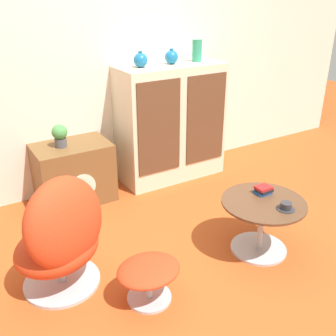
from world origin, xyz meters
TOP-DOWN VIEW (x-y plane):
  - ground_plane at (0.00, 0.00)m, footprint 12.00×12.00m
  - wall_back at (0.00, 1.70)m, footprint 6.40×0.06m
  - sideboard at (0.52, 1.43)m, footprint 1.08×0.48m
  - tv_console at (-0.54, 1.44)m, footprint 0.68×0.47m
  - egg_chair at (-1.00, 0.30)m, footprint 0.76×0.73m
  - ottoman at (-0.58, -0.09)m, footprint 0.42×0.35m
  - coffee_table at (0.40, -0.07)m, footprint 0.62×0.62m
  - vase_leftmost at (0.19, 1.43)m, footprint 0.13×0.13m
  - vase_inner_left at (0.52, 1.43)m, footprint 0.13×0.13m
  - vase_inner_right at (0.82, 1.43)m, footprint 0.10×0.10m
  - potted_plant at (-0.63, 1.44)m, footprint 0.14×0.14m
  - teacup at (0.45, -0.23)m, footprint 0.13×0.13m
  - book_stack at (0.48, 0.03)m, footprint 0.13×0.10m

SIDE VIEW (x-z plane):
  - ground_plane at x=0.00m, z-range 0.00..0.00m
  - ottoman at x=-0.58m, z-range 0.07..0.34m
  - coffee_table at x=0.40m, z-range 0.06..0.49m
  - tv_console at x=-0.54m, z-range 0.00..0.56m
  - egg_chair at x=-1.00m, z-range -0.02..0.82m
  - teacup at x=0.45m, z-range 0.42..0.48m
  - book_stack at x=0.48m, z-range 0.43..0.49m
  - sideboard at x=0.52m, z-range 0.00..1.18m
  - potted_plant at x=-0.63m, z-range 0.57..0.78m
  - vase_inner_left at x=0.52m, z-range 1.18..1.32m
  - vase_leftmost at x=0.19m, z-range 1.18..1.32m
  - vase_inner_right at x=0.82m, z-range 1.18..1.39m
  - wall_back at x=0.00m, z-range 0.00..2.60m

